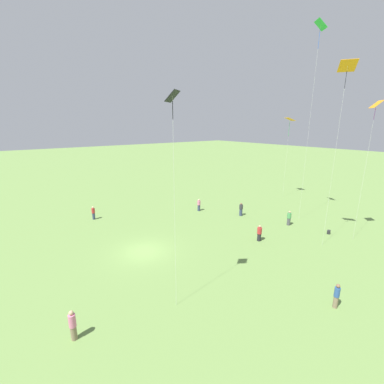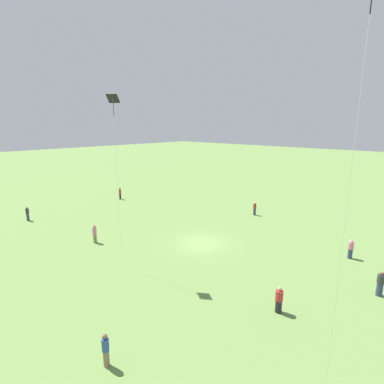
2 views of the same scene
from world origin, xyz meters
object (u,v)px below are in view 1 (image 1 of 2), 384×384
Objects in this scene: person_7 at (93,213)px; kite_4 at (320,33)px; person_0 at (73,325)px; person_1 at (259,233)px; kite_1 at (347,72)px; person_5 at (199,205)px; kite_2 at (173,109)px; picnic_bag_0 at (329,232)px; kite_3 at (290,121)px; person_6 at (241,209)px; person_2 at (289,218)px; kite_0 at (375,110)px; person_8 at (337,296)px.

person_7 is 0.08× the size of kite_4.
person_0 is 1.09× the size of person_1.
kite_1 is (-15.41, 20.23, 14.51)m from person_7.
person_0 is at bearing -115.79° from person_5.
kite_2 is 25.84× the size of picnic_bag_0.
kite_2 reaches higher than kite_3.
person_6 is at bearing -120.47° from person_0.
person_1 is 6.04m from person_2.
person_6 is at bearing 11.25° from kite_1.
kite_3 is at bearing -127.14° from picnic_bag_0.
kite_1 is 16.33m from kite_2.
kite_2 is at bearing -102.89° from person_5.
kite_3 is at bearing 76.29° from person_6.
person_1 is at bearing -24.94° from picnic_bag_0.
person_2 is at bearing -33.31° from person_5.
person_6 is at bearing 123.26° from kite_4.
person_0 is at bearing 174.35° from person_1.
person_7 is 3.30× the size of picnic_bag_0.
picnic_bag_0 is (0.65, -2.12, -12.25)m from kite_0.
kite_4 is (-4.51, 5.26, 19.29)m from person_6.
person_1 is 19.55m from person_7.
kite_4 reaches higher than person_5.
person_1 is 0.12× the size of kite_0.
person_7 is at bearing -80.30° from kite_2.
person_5 is 0.98× the size of person_8.
person_2 reaches higher than person_1.
person_8 is at bearing 152.78° from kite_2.
person_1 is at bearing -127.72° from person_8.
person_5 is 21.14m from kite_1.
person_1 is 7.26m from person_6.
person_1 is 16.49m from kite_2.
person_5 is at bearing -169.87° from person_6.
kite_1 is at bearing -17.91° from kite_0.
person_7 is 0.99× the size of person_8.
person_8 reaches higher than picnic_bag_0.
picnic_bag_0 is (-3.11, -0.90, -15.15)m from kite_1.
person_7 is (11.28, -15.96, 0.02)m from person_1.
person_5 is 13.27m from person_7.
person_1 is (-17.67, -1.82, -0.10)m from person_0.
kite_4 reaches higher than kite_1.
person_6 is 1.02× the size of person_7.
person_6 is at bearing -26.86° from person_5.
person_0 is 18.89m from person_7.
kite_4 reaches higher than kite_2.
person_0 reaches higher than person_6.
person_0 is at bearing 178.92° from kite_3.
person_5 is 18.63m from kite_3.
kite_2 is 1.06× the size of kite_3.
person_7 is at bearing -145.84° from person_6.
kite_4 is (-4.35, -5.07, 4.79)m from kite_1.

